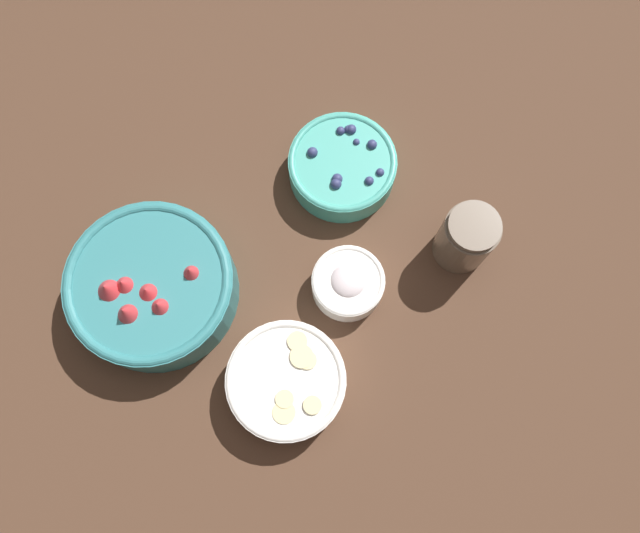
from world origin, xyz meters
The scene contains 6 objects.
ground_plane centered at (0.00, 0.00, 0.00)m, with size 4.00×4.00×0.00m, color #4C3323.
bowl_strawberries centered at (-0.14, 0.13, 0.04)m, with size 0.23×0.23×0.09m.
bowl_blueberries centered at (0.18, 0.10, 0.03)m, with size 0.16×0.16×0.06m.
bowl_bananas centered at (-0.08, -0.09, 0.03)m, with size 0.16×0.16×0.05m.
bowl_cream centered at (0.07, -0.04, 0.03)m, with size 0.10×0.10×0.05m.
jar_chocolate centered at (0.23, -0.10, 0.05)m, with size 0.08×0.08×0.10m.
Camera 1 is at (-0.10, -0.17, 0.86)m, focal length 35.00 mm.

